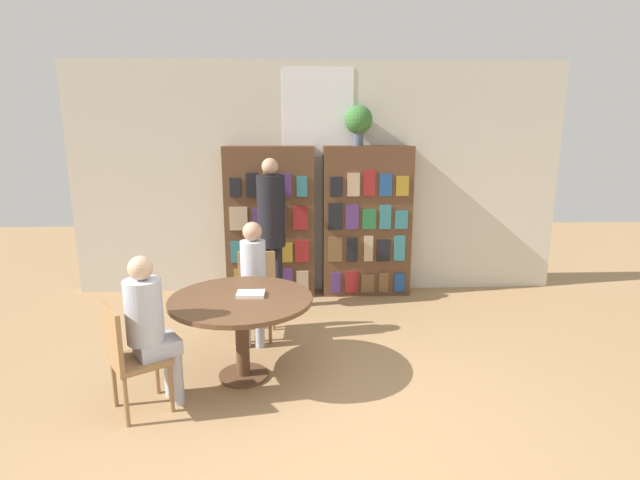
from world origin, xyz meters
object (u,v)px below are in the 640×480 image
(flower_vase, at_px, (358,121))
(chair_near_camera, at_px, (129,354))
(seated_reader_left, at_px, (253,275))
(chair_left_side, at_px, (256,290))
(librarian_standing, at_px, (271,217))
(seated_reader_right, at_px, (150,322))
(bookshelf_right, at_px, (367,222))
(bookshelf_left, at_px, (270,223))
(reading_table, at_px, (241,310))

(flower_vase, xyz_separation_m, chair_near_camera, (-2.06, -2.79, -1.76))
(seated_reader_left, bearing_deg, chair_left_side, -90.00)
(flower_vase, distance_m, chair_left_side, 2.50)
(flower_vase, height_order, librarian_standing, flower_vase)
(chair_near_camera, height_order, seated_reader_right, seated_reader_right)
(chair_left_side, bearing_deg, bookshelf_right, -133.51)
(flower_vase, relative_size, librarian_standing, 0.27)
(bookshelf_left, xyz_separation_m, librarian_standing, (0.04, -0.50, 0.17))
(chair_left_side, relative_size, librarian_standing, 0.49)
(flower_vase, bearing_deg, bookshelf_left, -179.77)
(bookshelf_left, relative_size, librarian_standing, 1.06)
(bookshelf_left, relative_size, seated_reader_right, 1.56)
(flower_vase, distance_m, reading_table, 3.06)
(bookshelf_left, height_order, seated_reader_right, bookshelf_left)
(chair_near_camera, relative_size, seated_reader_left, 0.71)
(reading_table, relative_size, seated_reader_right, 1.00)
(reading_table, xyz_separation_m, chair_near_camera, (-0.80, -0.53, -0.14))
(bookshelf_left, xyz_separation_m, bookshelf_right, (1.26, -0.00, 0.00))
(seated_reader_right, distance_m, librarian_standing, 2.38)
(bookshelf_left, distance_m, reading_table, 2.29)
(chair_left_side, bearing_deg, seated_reader_right, 65.95)
(chair_left_side, relative_size, seated_reader_right, 0.71)
(chair_near_camera, height_order, chair_left_side, same)
(bookshelf_right, xyz_separation_m, seated_reader_left, (-1.36, -1.48, -0.26))
(flower_vase, xyz_separation_m, chair_left_side, (-1.22, -1.30, -1.76))
(seated_reader_left, bearing_deg, librarian_standing, -95.73)
(bookshelf_right, relative_size, seated_reader_right, 1.56)
(chair_near_camera, height_order, seated_reader_left, seated_reader_left)
(bookshelf_right, relative_size, chair_near_camera, 2.19)
(reading_table, height_order, seated_reader_left, seated_reader_left)
(reading_table, bearing_deg, bookshelf_left, 86.63)
(flower_vase, relative_size, chair_left_side, 0.56)
(reading_table, xyz_separation_m, seated_reader_right, (-0.65, -0.43, 0.08))
(flower_vase, distance_m, librarian_standing, 1.64)
(librarian_standing, bearing_deg, reading_table, -95.78)
(bookshelf_left, height_order, chair_left_side, bookshelf_left)
(bookshelf_left, height_order, reading_table, bookshelf_left)
(bookshelf_left, bearing_deg, seated_reader_left, -93.78)
(chair_near_camera, bearing_deg, bookshelf_right, 108.37)
(bookshelf_left, height_order, flower_vase, flower_vase)
(seated_reader_left, bearing_deg, flower_vase, -127.02)
(chair_left_side, bearing_deg, seated_reader_left, 90.00)
(bookshelf_right, height_order, reading_table, bookshelf_right)
(seated_reader_right, bearing_deg, seated_reader_left, 116.94)
(bookshelf_right, distance_m, seated_reader_left, 2.02)
(seated_reader_left, height_order, seated_reader_right, seated_reader_left)
(seated_reader_left, relative_size, librarian_standing, 0.69)
(bookshelf_left, height_order, bookshelf_right, same)
(bookshelf_left, relative_size, chair_left_side, 2.19)
(seated_reader_left, height_order, librarian_standing, librarian_standing)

